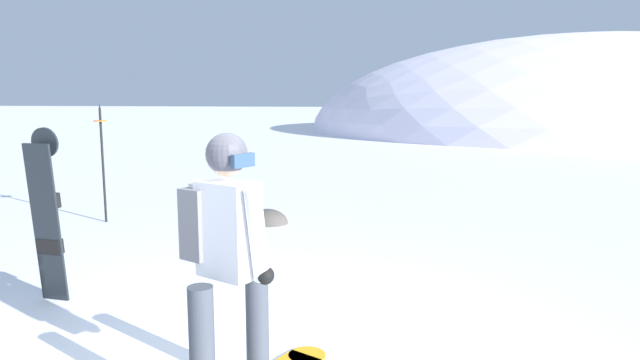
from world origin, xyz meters
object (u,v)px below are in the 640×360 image
spare_snowboard (47,215)px  piste_marker_near (102,155)px  snowboarder_main (226,263)px  rock_dark (268,223)px

spare_snowboard → piste_marker_near: piste_marker_near is taller
snowboarder_main → rock_dark: size_ratio=2.70×
snowboarder_main → spare_snowboard: size_ratio=1.05×
spare_snowboard → rock_dark: size_ratio=2.58×
snowboarder_main → piste_marker_near: bearing=132.5°
snowboarder_main → spare_snowboard: snowboarder_main is taller
piste_marker_near → rock_dark: size_ratio=2.88×
snowboarder_main → spare_snowboard: 2.66m
piste_marker_near → snowboarder_main: bearing=-47.5°
rock_dark → spare_snowboard: bearing=-103.6°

